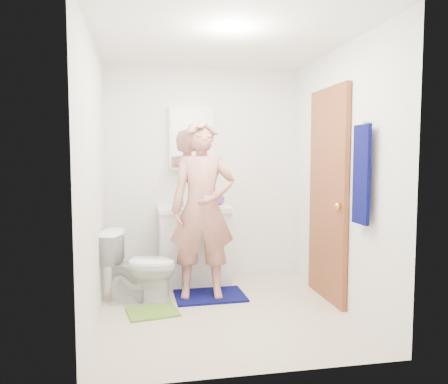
# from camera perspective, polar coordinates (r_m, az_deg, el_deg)

# --- Properties ---
(floor) EXTENTS (2.20, 2.40, 0.02)m
(floor) POSITION_cam_1_polar(r_m,az_deg,el_deg) (4.12, -0.19, -15.29)
(floor) COLOR beige
(floor) RESTS_ON ground
(ceiling) EXTENTS (2.20, 2.40, 0.02)m
(ceiling) POSITION_cam_1_polar(r_m,az_deg,el_deg) (4.00, -0.20, 19.36)
(ceiling) COLOR white
(ceiling) RESTS_ON ground
(wall_back) EXTENTS (2.20, 0.02, 2.40)m
(wall_back) POSITION_cam_1_polar(r_m,az_deg,el_deg) (5.07, -2.67, 2.47)
(wall_back) COLOR white
(wall_back) RESTS_ON ground
(wall_front) EXTENTS (2.20, 0.02, 2.40)m
(wall_front) POSITION_cam_1_polar(r_m,az_deg,el_deg) (2.70, 4.47, 0.47)
(wall_front) COLOR white
(wall_front) RESTS_ON ground
(wall_left) EXTENTS (0.02, 2.40, 2.40)m
(wall_left) POSITION_cam_1_polar(r_m,az_deg,el_deg) (3.83, -16.75, 1.54)
(wall_left) COLOR white
(wall_left) RESTS_ON ground
(wall_right) EXTENTS (0.02, 2.40, 2.40)m
(wall_right) POSITION_cam_1_polar(r_m,az_deg,el_deg) (4.22, 14.81, 1.86)
(wall_right) COLOR white
(wall_right) RESTS_ON ground
(vanity_cabinet) EXTENTS (0.75, 0.55, 0.80)m
(vanity_cabinet) POSITION_cam_1_polar(r_m,az_deg,el_deg) (4.86, -3.92, -7.16)
(vanity_cabinet) COLOR white
(vanity_cabinet) RESTS_ON floor
(countertop) EXTENTS (0.79, 0.59, 0.05)m
(countertop) POSITION_cam_1_polar(r_m,az_deg,el_deg) (4.79, -3.95, -2.18)
(countertop) COLOR white
(countertop) RESTS_ON vanity_cabinet
(sink_basin) EXTENTS (0.40, 0.40, 0.03)m
(sink_basin) POSITION_cam_1_polar(r_m,az_deg,el_deg) (4.79, -3.95, -2.00)
(sink_basin) COLOR white
(sink_basin) RESTS_ON countertop
(faucet) EXTENTS (0.03, 0.03, 0.12)m
(faucet) POSITION_cam_1_polar(r_m,az_deg,el_deg) (4.96, -4.19, -0.95)
(faucet) COLOR silver
(faucet) RESTS_ON countertop
(medicine_cabinet) EXTENTS (0.50, 0.12, 0.70)m
(medicine_cabinet) POSITION_cam_1_polar(r_m,az_deg,el_deg) (4.98, -4.30, 7.02)
(medicine_cabinet) COLOR white
(medicine_cabinet) RESTS_ON wall_back
(mirror_panel) EXTENTS (0.46, 0.01, 0.66)m
(mirror_panel) POSITION_cam_1_polar(r_m,az_deg,el_deg) (4.92, -4.22, 7.05)
(mirror_panel) COLOR white
(mirror_panel) RESTS_ON wall_back
(door) EXTENTS (0.05, 0.80, 2.05)m
(door) POSITION_cam_1_polar(r_m,az_deg,el_deg) (4.35, 13.38, -0.34)
(door) COLOR #964E29
(door) RESTS_ON ground
(door_knob) EXTENTS (0.07, 0.07, 0.07)m
(door_knob) POSITION_cam_1_polar(r_m,az_deg,el_deg) (4.05, 14.68, -1.80)
(door_knob) COLOR gold
(door_knob) RESTS_ON door
(towel) EXTENTS (0.03, 0.24, 0.80)m
(towel) POSITION_cam_1_polar(r_m,az_deg,el_deg) (3.67, 17.52, 2.18)
(towel) COLOR #080A4D
(towel) RESTS_ON wall_right
(towel_hook) EXTENTS (0.06, 0.02, 0.02)m
(towel_hook) POSITION_cam_1_polar(r_m,az_deg,el_deg) (3.70, 18.23, 8.69)
(towel_hook) COLOR silver
(towel_hook) RESTS_ON wall_right
(toilet) EXTENTS (0.76, 0.54, 0.70)m
(toilet) POSITION_cam_1_polar(r_m,az_deg,el_deg) (4.31, -10.90, -9.48)
(toilet) COLOR white
(toilet) RESTS_ON floor
(bath_mat) EXTENTS (0.70, 0.51, 0.02)m
(bath_mat) POSITION_cam_1_polar(r_m,az_deg,el_deg) (4.47, -1.84, -13.39)
(bath_mat) COLOR #080A4D
(bath_mat) RESTS_ON floor
(green_rug) EXTENTS (0.49, 0.44, 0.02)m
(green_rug) POSITION_cam_1_polar(r_m,az_deg,el_deg) (4.09, -9.32, -15.19)
(green_rug) COLOR olive
(green_rug) RESTS_ON floor
(soap_dispenser) EXTENTS (0.08, 0.08, 0.18)m
(soap_dispenser) POSITION_cam_1_polar(r_m,az_deg,el_deg) (4.73, -5.87, -0.89)
(soap_dispenser) COLOR #AD506D
(soap_dispenser) RESTS_ON countertop
(toothbrush_cup) EXTENTS (0.12, 0.12, 0.09)m
(toothbrush_cup) POSITION_cam_1_polar(r_m,az_deg,el_deg) (4.92, -0.61, -1.14)
(toothbrush_cup) COLOR #73387B
(toothbrush_cup) RESTS_ON countertop
(man) EXTENTS (0.67, 0.47, 1.72)m
(man) POSITION_cam_1_polar(r_m,az_deg,el_deg) (4.25, -2.80, -2.26)
(man) COLOR #B67566
(man) RESTS_ON bath_mat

